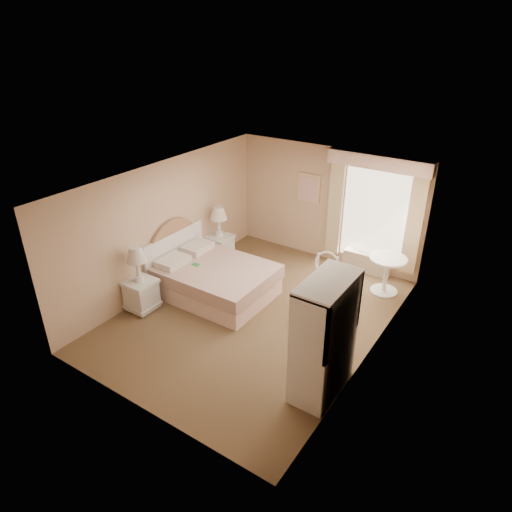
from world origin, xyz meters
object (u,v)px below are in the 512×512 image
Objects in this scene: bed at (212,277)px; round_table at (387,269)px; nightstand_near at (140,287)px; armoire at (324,346)px; cafe_chair at (325,274)px; nightstand_far at (220,241)px.

round_table is (2.77, 1.91, 0.15)m from bed.
round_table is at bearing 34.62° from bed.
nightstand_near is 3.66m from armoire.
armoire is (2.93, -1.16, 0.40)m from bed.
cafe_chair is 2.35m from armoire.
nightstand_far is 3.57m from round_table.
nightstand_far is (-0.00, 2.33, -0.00)m from nightstand_near.
nightstand_near is at bearing 179.82° from armoire.
nightstand_far is 4.35m from armoire.
round_table is (3.49, 0.73, 0.03)m from nightstand_far.
round_table is 0.76× the size of cafe_chair.
armoire reaches higher than nightstand_near.
round_table is at bearing 42.00° from cafe_chair.
bed is 3.37m from round_table.
bed is 1.18× the size of armoire.
round_table is (3.49, 3.07, 0.03)m from nightstand_near.
round_table is at bearing 92.98° from armoire.
nightstand_near is 1.01× the size of nightstand_far.
bed is 2.14× the size of cafe_chair.
bed is at bearing -58.66° from nightstand_far.
armoire reaches higher than cafe_chair.
bed is 1.39m from nightstand_far.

